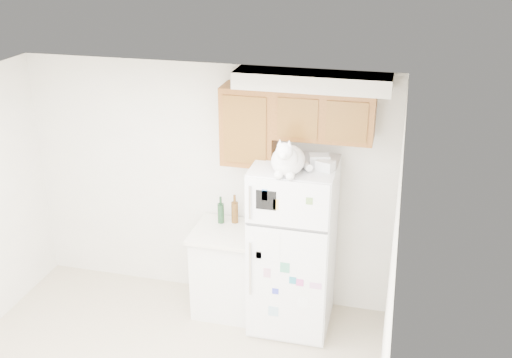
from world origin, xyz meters
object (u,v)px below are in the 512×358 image
(cat, at_px, (288,160))
(storage_box_back, at_px, (319,160))
(refrigerator, at_px, (293,247))
(bottle_amber, at_px, (235,209))
(base_counter, at_px, (227,269))
(storage_box_front, at_px, (325,165))
(bottle_green, at_px, (221,210))

(cat, relative_size, storage_box_back, 2.92)
(refrigerator, bearing_deg, storage_box_back, 13.54)
(storage_box_back, bearing_deg, refrigerator, 179.78)
(refrigerator, bearing_deg, bottle_amber, 159.19)
(base_counter, relative_size, cat, 1.75)
(storage_box_back, relative_size, storage_box_front, 1.20)
(refrigerator, distance_m, bottle_amber, 0.72)
(cat, relative_size, storage_box_front, 3.50)
(storage_box_back, height_order, bottle_green, storage_box_back)
(cat, distance_m, storage_box_front, 0.37)
(refrigerator, distance_m, cat, 1.02)
(cat, bearing_deg, storage_box_back, 50.48)
(storage_box_back, distance_m, storage_box_front, 0.13)
(base_counter, xyz_separation_m, cat, (0.67, -0.31, 1.38))
(refrigerator, height_order, storage_box_front, storage_box_front)
(storage_box_front, bearing_deg, cat, -128.95)
(storage_box_front, xyz_separation_m, bottle_green, (-1.06, 0.26, -0.68))
(storage_box_front, xyz_separation_m, bottle_amber, (-0.93, 0.30, -0.67))
(cat, distance_m, bottle_amber, 1.10)
(base_counter, distance_m, bottle_amber, 0.63)
(storage_box_back, xyz_separation_m, bottle_amber, (-0.86, 0.19, -0.68))
(storage_box_front, bearing_deg, bottle_green, -173.36)
(refrigerator, xyz_separation_m, cat, (-0.02, -0.23, 0.99))
(storage_box_front, bearing_deg, base_counter, -167.07)
(base_counter, height_order, bottle_green, bottle_green)
(refrigerator, bearing_deg, bottle_green, 165.18)
(cat, distance_m, storage_box_back, 0.38)
(storage_box_front, height_order, bottle_green, storage_box_front)
(refrigerator, distance_m, storage_box_front, 0.94)
(refrigerator, relative_size, storage_box_front, 11.33)
(refrigerator, bearing_deg, cat, -95.94)
(storage_box_back, relative_size, bottle_amber, 0.60)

